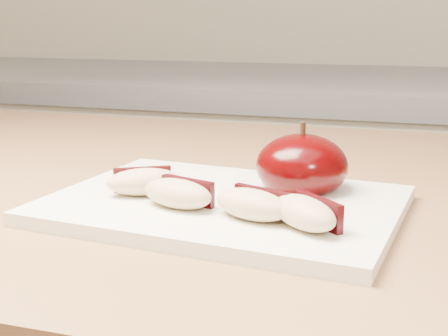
% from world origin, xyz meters
% --- Properties ---
extents(back_cabinet, '(2.40, 0.62, 0.94)m').
position_xyz_m(back_cabinet, '(0.00, 1.20, 0.47)').
color(back_cabinet, silver).
rests_on(back_cabinet, ground).
extents(cutting_board, '(0.29, 0.22, 0.01)m').
position_xyz_m(cutting_board, '(-0.08, 0.39, 0.91)').
color(cutting_board, white).
rests_on(cutting_board, island_counter).
extents(apple_half, '(0.10, 0.10, 0.06)m').
position_xyz_m(apple_half, '(-0.02, 0.44, 0.93)').
color(apple_half, '#2C0001').
rests_on(apple_half, cutting_board).
extents(apple_wedge_a, '(0.07, 0.06, 0.02)m').
position_xyz_m(apple_wedge_a, '(-0.14, 0.39, 0.92)').
color(apple_wedge_a, tan).
rests_on(apple_wedge_a, cutting_board).
extents(apple_wedge_b, '(0.07, 0.05, 0.02)m').
position_xyz_m(apple_wedge_b, '(-0.10, 0.36, 0.92)').
color(apple_wedge_b, tan).
rests_on(apple_wedge_b, cutting_board).
extents(apple_wedge_c, '(0.07, 0.05, 0.02)m').
position_xyz_m(apple_wedge_c, '(-0.04, 0.35, 0.92)').
color(apple_wedge_c, tan).
rests_on(apple_wedge_c, cutting_board).
extents(apple_wedge_d, '(0.06, 0.06, 0.02)m').
position_xyz_m(apple_wedge_d, '(-0.00, 0.34, 0.92)').
color(apple_wedge_d, tan).
rests_on(apple_wedge_d, cutting_board).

